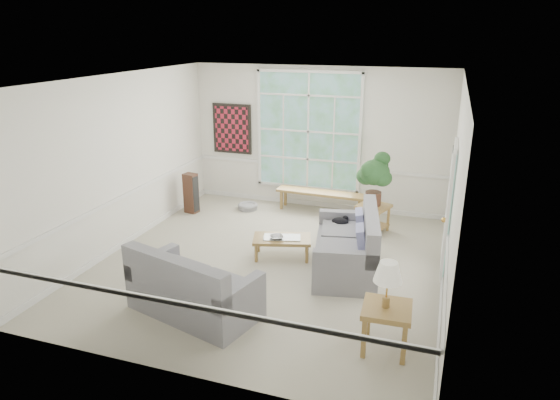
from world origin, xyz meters
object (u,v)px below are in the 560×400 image
at_px(loveseat_front, 194,281).
at_px(coffee_table, 282,247).
at_px(end_table, 373,218).
at_px(side_table, 386,328).
at_px(loveseat_right, 346,241).

bearing_deg(loveseat_front, coffee_table, 89.61).
relative_size(end_table, side_table, 0.92).
distance_m(loveseat_right, coffee_table, 1.15).
distance_m(loveseat_front, coffee_table, 2.13).
bearing_deg(loveseat_right, loveseat_front, -142.07).
relative_size(loveseat_right, side_table, 3.15).
bearing_deg(loveseat_front, side_table, 14.77).
xyz_separation_m(loveseat_front, coffee_table, (0.58, 2.02, -0.29)).
bearing_deg(end_table, coffee_table, -127.91).
bearing_deg(side_table, coffee_table, 134.10).
distance_m(coffee_table, side_table, 2.87).
distance_m(loveseat_front, side_table, 2.58).
bearing_deg(coffee_table, side_table, -62.04).
height_order(coffee_table, side_table, side_table).
bearing_deg(end_table, side_table, -79.15).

